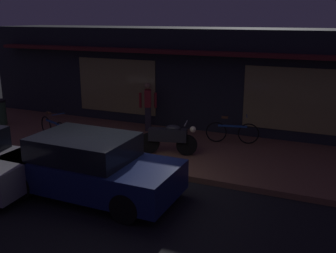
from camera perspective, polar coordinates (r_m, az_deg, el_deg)
The scene contains 9 objects.
ground_plane at distance 9.62m, azimuth -5.93°, elevation -9.01°, with size 60.00×60.00×0.00m, color black.
sidewalk_slab at distance 12.10m, azimuth 1.04°, elevation -3.28°, with size 18.00×4.00×0.15m, color brown.
storefront_building at distance 14.79m, azimuth 6.16°, elevation 7.04°, with size 18.00×3.30×3.60m.
motorcycle at distance 11.29m, azimuth 0.15°, elevation -1.62°, with size 1.68×0.65×0.97m.
bicycle_parked at distance 12.49m, azimuth 9.27°, elevation -0.79°, with size 1.63×0.51×0.91m.
bicycle_extra at distance 13.29m, azimuth -16.28°, elevation -0.21°, with size 1.54×0.71×0.91m.
person_photographer at distance 13.62m, azimuth -2.92°, elevation 3.04°, with size 0.59×0.44×1.67m.
trash_bin at distance 15.69m, azimuth -23.16°, elevation 1.95°, with size 0.48×0.48×0.93m.
parked_car_far at distance 9.20m, azimuth -11.36°, elevation -5.67°, with size 4.12×1.82×1.42m.
Camera 1 is at (4.38, -7.57, 4.00)m, focal length 42.10 mm.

